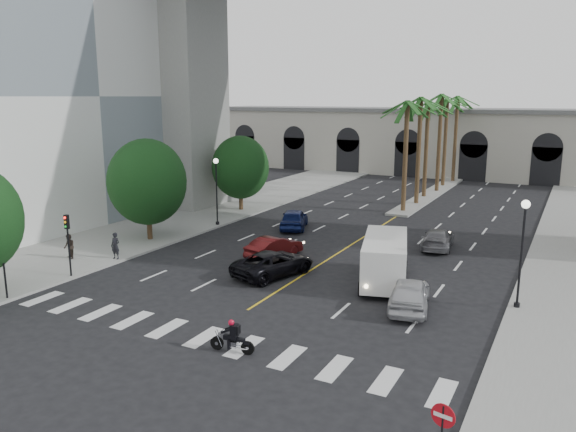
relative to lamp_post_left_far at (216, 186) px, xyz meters
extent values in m
plane|color=black|center=(11.40, -16.00, -3.22)|extent=(140.00, 140.00, 0.00)
cube|color=gray|center=(-3.60, -1.00, -3.15)|extent=(8.00, 100.00, 0.15)
cube|color=gray|center=(11.40, 22.00, -3.12)|extent=(2.00, 24.00, 0.20)
cube|color=silver|center=(-15.60, -4.00, 6.78)|extent=(16.00, 32.00, 20.00)
cube|color=#B5B0A2|center=(11.40, 39.00, 0.78)|extent=(70.00, 10.00, 8.00)
cube|color=slate|center=(11.40, 39.00, 5.03)|extent=(71.00, 10.50, 0.50)
cube|color=gray|center=(-7.10, 6.00, 7.18)|extent=(5.00, 6.00, 20.80)
cylinder|color=#47331E|center=(11.40, 12.00, 1.53)|extent=(0.40, 0.40, 9.50)
cylinder|color=#47331E|center=(11.50, 16.00, 1.68)|extent=(0.40, 0.40, 9.80)
cylinder|color=#47331E|center=(11.20, 20.00, 1.43)|extent=(0.40, 0.40, 9.30)
cylinder|color=#47331E|center=(11.55, 24.00, 1.83)|extent=(0.40, 0.40, 10.10)
cylinder|color=#47331E|center=(11.30, 28.00, 1.58)|extent=(0.40, 0.40, 9.60)
cylinder|color=#47331E|center=(11.60, 32.00, 1.73)|extent=(0.40, 0.40, 9.90)
cylinder|color=#382616|center=(-1.60, -6.00, -2.00)|extent=(0.36, 0.36, 2.45)
ellipsoid|color=black|center=(-1.60, -6.00, 0.99)|extent=(5.44, 5.44, 5.98)
cylinder|color=#382616|center=(-1.60, 6.00, -2.09)|extent=(0.36, 0.36, 2.27)
ellipsoid|color=black|center=(-1.60, 6.00, 0.68)|extent=(5.04, 5.04, 5.54)
cylinder|color=black|center=(0.00, 0.00, -3.04)|extent=(0.28, 0.28, 0.36)
cylinder|color=black|center=(0.00, 0.00, -0.62)|extent=(0.11, 0.11, 5.00)
sphere|color=white|center=(0.00, 0.00, 1.93)|extent=(0.40, 0.40, 0.40)
cylinder|color=black|center=(22.80, -8.00, -3.04)|extent=(0.28, 0.28, 0.36)
cylinder|color=black|center=(22.80, -8.00, -0.62)|extent=(0.11, 0.11, 5.00)
sphere|color=white|center=(22.80, -8.00, 1.93)|extent=(0.40, 0.40, 0.40)
cylinder|color=black|center=(0.10, -18.50, -1.47)|extent=(0.10, 0.10, 3.50)
cube|color=black|center=(0.10, -18.50, 0.03)|extent=(0.25, 0.18, 0.80)
cylinder|color=black|center=(0.10, -14.50, -1.47)|extent=(0.10, 0.10, 3.50)
cube|color=black|center=(0.10, -14.50, 0.03)|extent=(0.25, 0.18, 0.80)
cylinder|color=black|center=(12.56, -18.22, -2.94)|extent=(0.57, 0.17, 0.56)
cylinder|color=black|center=(13.90, -18.03, -2.94)|extent=(0.57, 0.17, 0.56)
cube|color=silver|center=(13.28, -18.12, -2.87)|extent=(0.41, 0.31, 0.24)
cube|color=black|center=(13.14, -18.14, -2.60)|extent=(0.54, 0.27, 0.19)
cube|color=black|center=(13.56, -18.08, -2.64)|extent=(0.45, 0.28, 0.11)
cylinder|color=black|center=(12.77, -18.19, -2.40)|extent=(0.10, 0.51, 0.03)
cube|color=black|center=(13.34, -18.11, -2.29)|extent=(0.29, 0.39, 0.49)
cube|color=black|center=(13.49, -18.09, -2.24)|extent=(0.17, 0.30, 0.36)
sphere|color=red|center=(13.21, -18.13, -1.97)|extent=(0.24, 0.24, 0.24)
imported|color=#B3B4B8|center=(18.19, -10.24, -2.45)|extent=(2.74, 4.83, 1.55)
imported|color=#4D0F10|center=(8.18, -5.57, -2.55)|extent=(2.38, 4.31, 1.35)
imported|color=black|center=(9.90, -8.76, -2.51)|extent=(3.76, 5.57, 1.42)
imported|color=slate|center=(16.83, 1.45, -2.56)|extent=(2.39, 4.75, 1.32)
imported|color=#111C51|center=(5.71, 2.04, -2.44)|extent=(3.30, 4.96, 1.57)
cube|color=silver|center=(15.98, -7.28, -1.77)|extent=(3.80, 6.41, 2.23)
cube|color=black|center=(16.76, -10.02, -1.49)|extent=(2.06, 0.83, 0.95)
cylinder|color=black|center=(15.54, -9.61, -2.83)|extent=(0.51, 0.84, 0.78)
cylinder|color=black|center=(17.58, -9.03, -2.83)|extent=(0.51, 0.84, 0.78)
cylinder|color=black|center=(14.38, -5.53, -2.83)|extent=(0.51, 0.84, 0.78)
cylinder|color=black|center=(16.42, -4.95, -2.83)|extent=(0.51, 0.84, 0.78)
imported|color=black|center=(-0.10, -10.82, -2.24)|extent=(0.63, 0.43, 1.66)
imported|color=black|center=(-2.63, -12.15, -2.30)|extent=(0.93, 0.86, 1.55)
cylinder|color=#A20B14|center=(22.44, -22.65, -0.93)|extent=(0.63, 0.16, 0.64)
cube|color=silver|center=(22.44, -22.65, -0.93)|extent=(0.48, 0.12, 0.11)
camera|label=1|loc=(24.84, -35.50, 6.78)|focal=35.00mm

